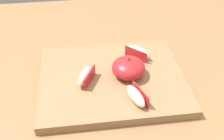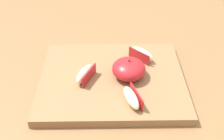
% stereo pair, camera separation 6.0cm
% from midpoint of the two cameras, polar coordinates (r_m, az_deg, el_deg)
% --- Properties ---
extents(dining_table, '(1.32, 0.94, 0.75)m').
position_cam_midpoint_polar(dining_table, '(0.78, -4.68, -7.12)').
color(dining_table, brown).
rests_on(dining_table, ground_plane).
extents(cutting_board, '(0.35, 0.28, 0.02)m').
position_cam_midpoint_polar(cutting_board, '(0.69, -2.49, -2.07)').
color(cutting_board, olive).
rests_on(cutting_board, dining_table).
extents(apple_half_skin_up, '(0.08, 0.08, 0.05)m').
position_cam_midpoint_polar(apple_half_skin_up, '(0.67, 0.86, 0.39)').
color(apple_half_skin_up, '#B21E23').
rests_on(apple_half_skin_up, cutting_board).
extents(apple_wedge_back, '(0.05, 0.07, 0.03)m').
position_cam_midpoint_polar(apple_wedge_back, '(0.61, 2.15, -5.44)').
color(apple_wedge_back, beige).
rests_on(apple_wedge_back, cutting_board).
extents(apple_wedge_left, '(0.07, 0.06, 0.03)m').
position_cam_midpoint_polar(apple_wedge_left, '(0.74, 3.02, 3.59)').
color(apple_wedge_left, beige).
rests_on(apple_wedge_left, cutting_board).
extents(apple_wedge_near_knife, '(0.05, 0.07, 0.03)m').
position_cam_midpoint_polar(apple_wedge_near_knife, '(0.67, -8.06, -1.34)').
color(apple_wedge_near_knife, beige).
rests_on(apple_wedge_near_knife, cutting_board).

